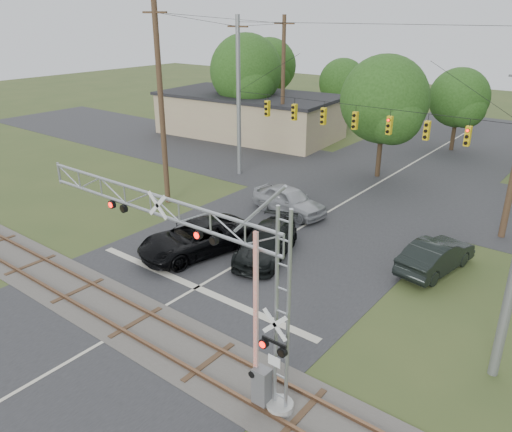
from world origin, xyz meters
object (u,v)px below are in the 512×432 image
Objects in this scene: traffic_signal_span at (368,117)px; pickup_black at (196,238)px; sedan_silver at (289,200)px; car_dark at (266,243)px; commercial_building at (249,115)px; crossing_gantry at (197,259)px.

pickup_black is at bearing -105.97° from traffic_signal_span.
pickup_black is at bearing -176.68° from sedan_silver.
traffic_signal_span is 11.14m from car_dark.
car_dark is (-0.29, -10.01, -4.89)m from traffic_signal_span.
commercial_building is (-15.22, 15.05, 1.24)m from sedan_silver.
crossing_gantry is 18.67m from traffic_signal_span.
commercial_building is (-14.57, 22.60, 1.25)m from pickup_black.
traffic_signal_span is 3.86× the size of sedan_silver.
pickup_black is (-3.41, -11.91, -4.82)m from traffic_signal_span.
crossing_gantry is 15.58m from sedan_silver.
crossing_gantry is 1.87× the size of pickup_black.
crossing_gantry reaches higher than pickup_black.
traffic_signal_span is 7.06m from sedan_silver.
car_dark is 27.25m from commercial_building.
pickup_black is 1.13× the size of car_dark.
traffic_signal_span reaches higher than commercial_building.
traffic_signal_span is at bearing 99.76° from crossing_gantry.
crossing_gantry is 35.99m from commercial_building.
car_dark is at bearing -54.50° from commercial_building.
sedan_silver is at bearing 99.31° from pickup_black.
sedan_silver reaches higher than pickup_black.
commercial_building is at bearing 149.29° from traffic_signal_span.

